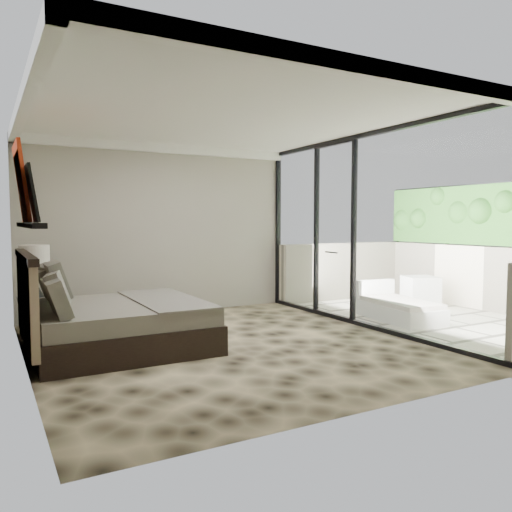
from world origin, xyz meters
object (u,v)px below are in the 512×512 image
bed (111,322)px  lounger (398,308)px  nightstand (38,317)px  ottoman (420,291)px  table_lamp (35,264)px

bed → lounger: size_ratio=1.37×
bed → lounger: (4.36, -0.30, -0.16)m
nightstand → lounger: size_ratio=0.32×
ottoman → bed: bearing=-176.1°
nightstand → table_lamp: bearing=-131.0°
ottoman → lounger: size_ratio=0.36×
lounger → nightstand: bearing=170.4°
nightstand → ottoman: ottoman is taller
nightstand → lounger: lounger is taller
table_lamp → lounger: size_ratio=0.47×
bed → ottoman: bearing=3.9°
nightstand → table_lamp: (-0.02, -0.02, 0.73)m
table_lamp → ottoman: 6.40m
nightstand → ottoman: bearing=1.1°
nightstand → ottoman: size_ratio=0.89×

